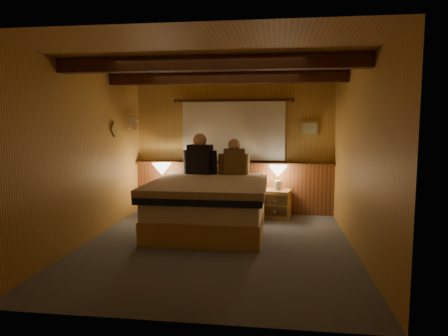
% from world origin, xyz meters
% --- Properties ---
extents(floor, '(4.20, 4.20, 0.00)m').
position_xyz_m(floor, '(0.00, 0.00, 0.00)').
color(floor, '#4F555E').
rests_on(floor, ground).
extents(ceiling, '(4.20, 4.20, 0.00)m').
position_xyz_m(ceiling, '(0.00, 0.00, 2.40)').
color(ceiling, '#B68044').
rests_on(ceiling, wall_back).
extents(wall_back, '(3.60, 0.00, 3.60)m').
position_xyz_m(wall_back, '(0.00, 2.10, 1.20)').
color(wall_back, gold).
rests_on(wall_back, floor).
extents(wall_left, '(0.00, 4.20, 4.20)m').
position_xyz_m(wall_left, '(-1.80, 0.00, 1.20)').
color(wall_left, gold).
rests_on(wall_left, floor).
extents(wall_right, '(0.00, 4.20, 4.20)m').
position_xyz_m(wall_right, '(1.80, 0.00, 1.20)').
color(wall_right, gold).
rests_on(wall_right, floor).
extents(wall_front, '(3.60, 0.00, 3.60)m').
position_xyz_m(wall_front, '(0.00, -2.10, 1.20)').
color(wall_front, gold).
rests_on(wall_front, floor).
extents(wainscot, '(3.60, 0.23, 0.94)m').
position_xyz_m(wainscot, '(0.00, 2.04, 0.49)').
color(wainscot, brown).
rests_on(wainscot, wall_back).
extents(curtain_window, '(2.18, 0.09, 1.11)m').
position_xyz_m(curtain_window, '(0.00, 2.03, 1.52)').
color(curtain_window, '#472311').
rests_on(curtain_window, wall_back).
extents(ceiling_beams, '(3.60, 1.65, 0.16)m').
position_xyz_m(ceiling_beams, '(0.00, 0.15, 2.31)').
color(ceiling_beams, '#472311').
rests_on(ceiling_beams, ceiling).
extents(coat_rail, '(0.05, 0.55, 0.24)m').
position_xyz_m(coat_rail, '(-1.72, 1.58, 1.67)').
color(coat_rail, white).
rests_on(coat_rail, wall_left).
extents(framed_print, '(0.30, 0.04, 0.25)m').
position_xyz_m(framed_print, '(1.35, 2.08, 1.55)').
color(framed_print, '#A28751').
rests_on(framed_print, wall_back).
extents(bed, '(1.74, 2.24, 0.76)m').
position_xyz_m(bed, '(-0.23, 0.87, 0.40)').
color(bed, tan).
rests_on(bed, floor).
extents(nightstand_left, '(0.52, 0.48, 0.49)m').
position_xyz_m(nightstand_left, '(-1.21, 1.64, 0.24)').
color(nightstand_left, tan).
rests_on(nightstand_left, floor).
extents(nightstand_right, '(0.50, 0.47, 0.49)m').
position_xyz_m(nightstand_right, '(0.80, 1.76, 0.24)').
color(nightstand_right, tan).
rests_on(nightstand_right, floor).
extents(lamp_left, '(0.34, 0.34, 0.45)m').
position_xyz_m(lamp_left, '(-1.24, 1.66, 0.80)').
color(lamp_left, white).
rests_on(lamp_left, nightstand_left).
extents(lamp_right, '(0.33, 0.33, 0.43)m').
position_xyz_m(lamp_right, '(0.81, 1.75, 0.79)').
color(lamp_right, white).
rests_on(lamp_right, nightstand_right).
extents(person_left, '(0.60, 0.29, 0.73)m').
position_xyz_m(person_left, '(-0.54, 1.61, 1.05)').
color(person_left, black).
rests_on(person_left, bed).
extents(person_right, '(0.53, 0.25, 0.65)m').
position_xyz_m(person_right, '(0.06, 1.62, 1.01)').
color(person_right, '#513C20').
rests_on(person_right, bed).
extents(duffel_bag, '(0.54, 0.40, 0.34)m').
position_xyz_m(duffel_bag, '(-0.91, 1.38, 0.15)').
color(duffel_bag, black).
rests_on(duffel_bag, floor).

